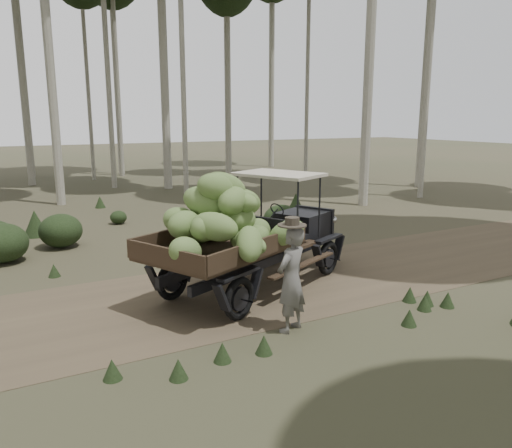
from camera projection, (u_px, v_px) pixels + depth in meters
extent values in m
plane|color=#473D2B|center=(181.00, 301.00, 9.71)|extent=(120.00, 120.00, 0.00)
cube|color=brown|center=(181.00, 301.00, 9.71)|extent=(70.00, 4.00, 0.01)
cube|color=black|center=(302.00, 224.00, 11.80)|extent=(1.36, 1.34, 0.57)
cube|color=black|center=(314.00, 220.00, 12.25)|extent=(0.53, 0.99, 0.65)
cube|color=black|center=(266.00, 231.00, 10.63)|extent=(0.69, 1.36, 0.57)
cube|color=#38281C|center=(222.00, 250.00, 9.52)|extent=(3.43, 2.93, 0.08)
cube|color=#38281C|center=(186.00, 233.00, 10.03)|extent=(2.67, 1.29, 0.33)
cube|color=#38281C|center=(261.00, 248.00, 8.93)|extent=(2.67, 1.29, 0.33)
cube|color=#38281C|center=(165.00, 257.00, 8.34)|extent=(0.85, 1.72, 0.33)
cube|color=beige|center=(279.00, 174.00, 10.74)|extent=(1.83, 2.11, 0.06)
cube|color=black|center=(241.00, 254.00, 10.69)|extent=(4.38, 2.11, 0.19)
cube|color=black|center=(271.00, 260.00, 10.22)|extent=(4.38, 2.11, 0.19)
torus|color=black|center=(268.00, 247.00, 12.26)|extent=(0.78, 0.46, 0.79)
torus|color=black|center=(328.00, 258.00, 11.28)|extent=(0.78, 0.46, 0.79)
torus|color=black|center=(172.00, 280.00, 9.73)|extent=(0.78, 0.46, 0.79)
torus|color=black|center=(239.00, 299.00, 8.76)|extent=(0.78, 0.46, 0.79)
sphere|color=beige|center=(300.00, 215.00, 12.57)|extent=(0.19, 0.19, 0.19)
sphere|color=beige|center=(333.00, 220.00, 12.02)|extent=(0.19, 0.19, 0.19)
ellipsoid|color=olive|center=(185.00, 252.00, 8.35)|extent=(0.91, 0.76, 0.71)
ellipsoid|color=olive|center=(185.00, 225.00, 8.96)|extent=(0.88, 0.80, 0.52)
ellipsoid|color=olive|center=(242.00, 203.00, 9.23)|extent=(0.60, 0.84, 0.43)
ellipsoid|color=olive|center=(226.00, 185.00, 9.23)|extent=(0.98, 0.65, 0.71)
ellipsoid|color=olive|center=(256.00, 232.00, 10.02)|extent=(0.81, 0.61, 0.69)
ellipsoid|color=olive|center=(181.00, 221.00, 9.36)|extent=(0.91, 0.66, 0.72)
ellipsoid|color=olive|center=(225.00, 200.00, 9.45)|extent=(0.89, 0.70, 0.65)
ellipsoid|color=olive|center=(222.00, 187.00, 9.53)|extent=(0.49, 0.66, 0.49)
ellipsoid|color=olive|center=(213.00, 230.00, 10.12)|extent=(0.69, 0.95, 0.65)
ellipsoid|color=olive|center=(217.00, 213.00, 9.82)|extent=(1.00, 0.90, 0.59)
ellipsoid|color=olive|center=(233.00, 201.00, 9.12)|extent=(0.97, 0.97, 0.58)
ellipsoid|color=olive|center=(218.00, 188.00, 9.21)|extent=(0.79, 0.66, 0.51)
ellipsoid|color=olive|center=(255.00, 238.00, 9.34)|extent=(0.91, 0.80, 0.54)
ellipsoid|color=olive|center=(235.00, 219.00, 9.27)|extent=(0.89, 0.68, 0.54)
ellipsoid|color=olive|center=(244.00, 202.00, 9.37)|extent=(0.96, 0.68, 0.67)
ellipsoid|color=olive|center=(222.00, 188.00, 9.47)|extent=(1.03, 0.83, 0.65)
ellipsoid|color=olive|center=(248.00, 243.00, 8.77)|extent=(0.64, 0.92, 0.46)
ellipsoid|color=olive|center=(204.00, 229.00, 8.75)|extent=(0.84, 0.86, 0.61)
ellipsoid|color=olive|center=(218.00, 200.00, 9.56)|extent=(0.56, 0.82, 0.70)
ellipsoid|color=olive|center=(215.00, 187.00, 9.05)|extent=(0.86, 0.66, 0.64)
ellipsoid|color=olive|center=(200.00, 229.00, 9.87)|extent=(0.94, 0.70, 0.76)
ellipsoid|color=olive|center=(215.00, 227.00, 8.66)|extent=(0.96, 1.03, 0.59)
ellipsoid|color=olive|center=(205.00, 202.00, 9.21)|extent=(1.10, 1.00, 0.77)
ellipsoid|color=olive|center=(249.00, 244.00, 8.54)|extent=(0.80, 1.01, 0.79)
ellipsoid|color=olive|center=(286.00, 233.00, 9.44)|extent=(0.95, 0.80, 0.73)
imported|color=#5F5C57|center=(291.00, 280.00, 8.22)|extent=(0.77, 0.66, 1.79)
cylinder|color=#383027|center=(292.00, 225.00, 8.02)|extent=(0.63, 0.63, 0.02)
cylinder|color=#383027|center=(292.00, 222.00, 8.01)|extent=(0.32, 0.32, 0.14)
cylinder|color=#B2AD9E|center=(227.00, 44.00, 28.75)|extent=(0.37, 0.37, 15.23)
cylinder|color=#B2AD9E|center=(434.00, 0.00, 20.50)|extent=(0.24, 0.24, 16.44)
cylinder|color=#B2AD9E|center=(181.00, 0.00, 21.25)|extent=(0.23, 0.23, 16.76)
cylinder|color=#B2AD9E|center=(114.00, 38.00, 29.69)|extent=(0.34, 0.34, 16.22)
cylinder|color=#B2AD9E|center=(85.00, 38.00, 26.94)|extent=(0.21, 0.21, 15.34)
cylinder|color=#B2AD9E|center=(272.00, 31.00, 34.13)|extent=(0.39, 0.39, 18.54)
cylinder|color=#B2AD9E|center=(308.00, 30.00, 27.85)|extent=(0.23, 0.23, 16.58)
cone|color=#233319|center=(205.00, 191.00, 19.96)|extent=(1.13, 1.13, 1.26)
ellipsoid|color=#233319|center=(282.00, 219.00, 15.19)|extent=(1.13, 1.13, 0.90)
cone|color=#233319|center=(208.00, 219.00, 15.20)|extent=(0.87, 0.87, 0.96)
cone|color=#233319|center=(296.00, 216.00, 14.70)|extent=(1.21, 1.21, 1.34)
ellipsoid|color=#233319|center=(2.00, 243.00, 12.20)|extent=(1.21, 1.21, 0.97)
cone|color=#233319|center=(100.00, 202.00, 19.68)|extent=(0.42, 0.42, 0.46)
ellipsoid|color=#233319|center=(118.00, 217.00, 16.71)|extent=(0.55, 0.55, 0.44)
ellipsoid|color=#233319|center=(61.00, 231.00, 13.66)|extent=(1.15, 1.15, 0.92)
cone|color=#233319|center=(35.00, 223.00, 14.96)|extent=(0.71, 0.71, 0.79)
cone|color=#233319|center=(203.00, 201.00, 17.51)|extent=(1.13, 1.13, 1.26)
cone|color=#233319|center=(178.00, 369.00, 6.81)|extent=(0.27, 0.27, 0.30)
cone|color=#233319|center=(425.00, 303.00, 9.24)|extent=(0.27, 0.27, 0.30)
cone|color=#233319|center=(264.00, 344.00, 7.54)|extent=(0.27, 0.27, 0.30)
cone|color=#233319|center=(222.00, 352.00, 7.30)|extent=(0.27, 0.27, 0.30)
cone|color=#233319|center=(112.00, 369.00, 6.80)|extent=(0.27, 0.27, 0.30)
cone|color=#233319|center=(238.00, 253.00, 12.63)|extent=(0.27, 0.27, 0.30)
cone|color=#233319|center=(54.00, 270.00, 11.18)|extent=(0.27, 0.27, 0.30)
cone|color=#233319|center=(427.00, 298.00, 9.48)|extent=(0.27, 0.27, 0.30)
cone|color=#233319|center=(409.00, 317.00, 8.56)|extent=(0.27, 0.27, 0.30)
cone|color=#233319|center=(410.00, 294.00, 9.68)|extent=(0.27, 0.27, 0.30)
cone|color=#233319|center=(164.00, 260.00, 11.96)|extent=(0.27, 0.27, 0.30)
cone|color=#233319|center=(448.00, 299.00, 9.40)|extent=(0.27, 0.27, 0.30)
cone|color=#233319|center=(314.00, 235.00, 14.58)|extent=(0.27, 0.27, 0.30)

